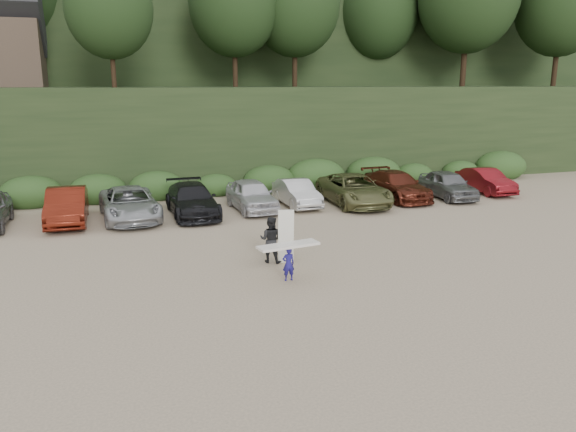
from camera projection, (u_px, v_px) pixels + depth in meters
name	position (u px, v px, depth m)	size (l,w,h in m)	color
ground	(266.00, 278.00, 18.45)	(120.00, 120.00, 0.00)	tan
hillside_backdrop	(149.00, 25.00, 48.99)	(90.00, 41.50, 28.00)	black
parked_cars	(150.00, 202.00, 26.66)	(39.34, 6.38, 1.62)	silver
child_surfer	(288.00, 256.00, 18.07)	(2.11, 0.89, 1.23)	navy
adult_surfer	(272.00, 239.00, 19.92)	(1.28, 0.99, 1.97)	black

